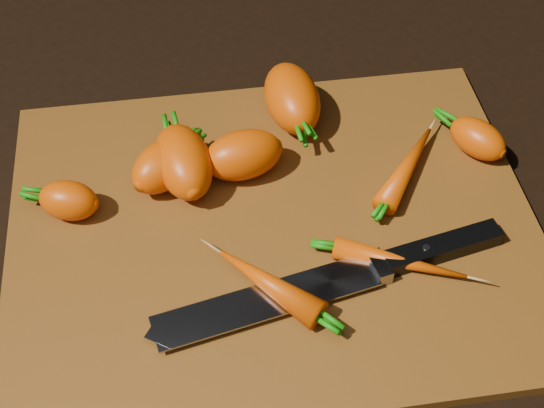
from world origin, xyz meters
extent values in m
cube|color=black|center=(0.00, 0.00, -0.01)|extent=(2.00, 2.00, 0.01)
cube|color=brown|center=(0.00, 0.00, 0.01)|extent=(0.50, 0.40, 0.01)
ellipsoid|color=#F04F00|center=(-0.10, 0.07, 0.04)|extent=(0.09, 0.09, 0.05)
ellipsoid|color=#F04F00|center=(-0.19, 0.04, 0.03)|extent=(0.07, 0.06, 0.04)
ellipsoid|color=#F04F00|center=(0.04, 0.14, 0.04)|extent=(0.06, 0.10, 0.06)
ellipsoid|color=#F04F00|center=(-0.08, 0.07, 0.04)|extent=(0.07, 0.10, 0.05)
ellipsoid|color=#F04F00|center=(-0.02, 0.07, 0.04)|extent=(0.09, 0.06, 0.05)
ellipsoid|color=#F04F00|center=(0.22, 0.07, 0.03)|extent=(0.07, 0.07, 0.04)
ellipsoid|color=#F04F00|center=(0.14, 0.04, 0.02)|extent=(0.09, 0.11, 0.03)
ellipsoid|color=#F04F00|center=(0.10, -0.07, 0.02)|extent=(0.12, 0.07, 0.02)
ellipsoid|color=#F04F00|center=(-0.02, -0.08, 0.03)|extent=(0.09, 0.10, 0.03)
cube|color=gray|center=(-0.12, -0.11, 0.02)|extent=(0.20, 0.08, 0.00)
cube|color=gray|center=(-0.01, -0.09, 0.02)|extent=(0.02, 0.03, 0.01)
cube|color=black|center=(0.05, -0.08, 0.02)|extent=(0.12, 0.04, 0.02)
cylinder|color=#B2B2B7|center=(0.03, -0.08, 0.03)|extent=(0.01, 0.01, 0.00)
camera|label=1|loc=(-0.07, -0.45, 0.57)|focal=50.00mm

